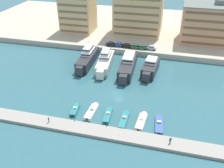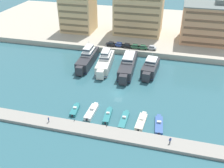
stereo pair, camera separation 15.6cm
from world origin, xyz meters
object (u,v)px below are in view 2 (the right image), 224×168
at_px(motorboat_cream_center, 141,122).
at_px(motorboat_white_left, 92,112).
at_px(motorboat_blue_center_right, 159,124).
at_px(car_green_center, 143,47).
at_px(pedestrian_near_edge, 170,140).
at_px(car_black_far_left, 111,44).
at_px(yacht_ivory_left, 105,62).
at_px(car_black_mid_left, 127,45).
at_px(car_blue_left, 119,44).
at_px(motorboat_teal_mid_left, 108,115).
at_px(motorboat_teal_center_left, 124,120).
at_px(yacht_charcoal_far_left, 88,58).
at_px(car_silver_center_right, 152,48).
at_px(yacht_charcoal_mid_left, 128,65).
at_px(pedestrian_mid_deck, 48,119).
at_px(yacht_charcoal_center_left, 150,68).
at_px(motorboat_teal_far_left, 75,110).
at_px(car_green_center_left, 135,46).

bearing_deg(motorboat_cream_center, motorboat_white_left, 176.89).
xyz_separation_m(motorboat_blue_center_right, car_green_center, (-11.08, 44.37, 2.87)).
bearing_deg(pedestrian_near_edge, car_black_far_left, 118.67).
xyz_separation_m(yacht_ivory_left, motorboat_cream_center, (18.31, -29.13, -1.82)).
height_order(motorboat_white_left, car_black_mid_left, car_black_mid_left).
xyz_separation_m(car_blue_left, pedestrian_near_edge, (24.50, -51.43, -1.42)).
xyz_separation_m(motorboat_teal_mid_left, motorboat_teal_center_left, (4.75, -0.66, -0.06)).
bearing_deg(yacht_charcoal_far_left, car_blue_left, 58.32).
xyz_separation_m(motorboat_teal_center_left, car_black_far_left, (-15.45, 45.02, 2.81)).
bearing_deg(car_black_far_left, car_silver_center_right, 1.17).
relative_size(yacht_charcoal_mid_left, car_black_far_left, 5.45).
bearing_deg(car_silver_center_right, yacht_ivory_left, -134.36).
bearing_deg(pedestrian_mid_deck, yacht_ivory_left, 81.23).
relative_size(yacht_charcoal_center_left, car_black_far_left, 3.72).
bearing_deg(car_green_center, motorboat_white_left, -100.27).
bearing_deg(yacht_charcoal_far_left, yacht_ivory_left, -8.58).
xyz_separation_m(motorboat_teal_far_left, car_green_center_left, (9.59, 44.17, 2.77)).
distance_m(motorboat_cream_center, pedestrian_mid_deck, 24.76).
bearing_deg(yacht_charcoal_far_left, motorboat_blue_center_right, -44.66).
xyz_separation_m(motorboat_white_left, pedestrian_near_edge, (22.18, -7.31, 1.27)).
bearing_deg(car_black_mid_left, car_blue_left, 176.44).
bearing_deg(car_green_center_left, car_blue_left, 178.05).
bearing_deg(car_silver_center_right, car_green_center_left, -176.76).
bearing_deg(car_green_center, yacht_charcoal_center_left, -71.54).
xyz_separation_m(yacht_charcoal_mid_left, motorboat_blue_center_right, (14.16, -28.65, -1.92)).
height_order(car_blue_left, pedestrian_mid_deck, car_blue_left).
relative_size(car_green_center_left, pedestrian_near_edge, 2.42).
xyz_separation_m(yacht_ivory_left, yacht_charcoal_mid_left, (8.84, -0.25, -0.07)).
distance_m(motorboat_teal_far_left, car_silver_center_right, 47.62).
bearing_deg(motorboat_blue_center_right, car_black_mid_left, 111.94).
distance_m(car_green_center, pedestrian_mid_deck, 54.13).
height_order(yacht_charcoal_far_left, motorboat_blue_center_right, yacht_charcoal_far_left).
xyz_separation_m(yacht_charcoal_center_left, car_blue_left, (-15.44, 15.85, 1.13)).
bearing_deg(motorboat_teal_mid_left, motorboat_teal_center_left, -7.90).
distance_m(yacht_ivory_left, car_black_mid_left, 16.40).
bearing_deg(car_blue_left, motorboat_blue_center_right, -64.48).
relative_size(yacht_charcoal_center_left, car_green_center_left, 3.75).
distance_m(car_black_far_left, car_blue_left, 3.52).
height_order(motorboat_white_left, pedestrian_mid_deck, pedestrian_mid_deck).
xyz_separation_m(motorboat_blue_center_right, car_silver_center_right, (-7.43, 44.84, 2.87)).
relative_size(yacht_charcoal_far_left, motorboat_blue_center_right, 2.56).
xyz_separation_m(motorboat_white_left, car_black_mid_left, (1.11, 43.91, 2.69)).
relative_size(yacht_charcoal_center_left, car_silver_center_right, 3.70).
bearing_deg(motorboat_blue_center_right, yacht_charcoal_far_left, 135.34).
height_order(car_blue_left, car_green_center, same).
xyz_separation_m(car_black_far_left, pedestrian_mid_deck, (-3.67, -51.33, -1.46)).
distance_m(motorboat_teal_far_left, pedestrian_near_edge, 28.06).
bearing_deg(car_silver_center_right, yacht_charcoal_far_left, -147.16).
bearing_deg(yacht_charcoal_far_left, car_green_center, 36.64).
bearing_deg(yacht_ivory_left, motorboat_teal_center_left, -65.20).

